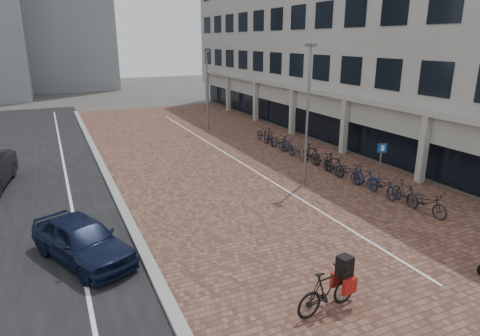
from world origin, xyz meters
name	(u,v)px	position (x,y,z in m)	size (l,w,h in m)	color
ground	(317,255)	(0.00, 0.00, 0.00)	(140.00, 140.00, 0.00)	#474442
plaza_brick	(229,158)	(2.00, 12.00, 0.01)	(14.50, 42.00, 0.04)	brown
street_asphalt	(22,183)	(-9.00, 12.00, 0.01)	(8.00, 50.00, 0.03)	black
curb	(105,172)	(-5.10, 12.00, 0.07)	(0.35, 42.00, 0.14)	gray
lane_line	(66,177)	(-7.00, 12.00, 0.02)	(0.12, 44.00, 0.00)	white
parking_line	(232,157)	(2.20, 12.00, 0.04)	(0.10, 30.00, 0.00)	white
office_building	(345,15)	(12.97, 16.00, 8.44)	(8.40, 40.00, 15.00)	#A8A8A2
car_navy	(82,240)	(-6.91, 2.84, 0.71)	(1.68, 4.18, 1.42)	black
hero_bike	(328,290)	(-1.44, -2.52, 0.62)	(2.04, 0.82, 1.40)	black
parking_sign	(381,158)	(6.56, 4.39, 1.38)	(0.42, 0.20, 2.11)	slate
lamp_near	(307,118)	(3.48, 6.11, 3.25)	(0.12, 0.12, 6.50)	slate
lamp_far	(207,92)	(3.62, 19.82, 2.97)	(0.12, 0.12, 5.94)	gray
bike_row	(322,159)	(5.77, 7.90, 0.52)	(1.20, 15.82, 1.05)	black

